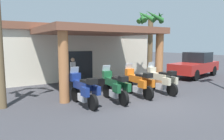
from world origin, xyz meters
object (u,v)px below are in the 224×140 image
object	(u,v)px
motel_building	(68,51)
motorcycle_cream	(162,80)
motorcycle_green	(115,87)
pedestrian	(73,70)
pickup_truck_red	(195,65)
motorcycle_orange	(139,83)
palm_tree_near_portico	(150,28)
motorcycle_blue	(84,90)

from	to	relation	value
motel_building	motorcycle_cream	size ratio (longest dim) A/B	5.85
motorcycle_green	pedestrian	world-z (taller)	pedestrian
pedestrian	pickup_truck_red	world-z (taller)	pickup_truck_red
motorcycle_orange	motorcycle_green	bearing A→B (deg)	96.52
motorcycle_green	pickup_truck_red	distance (m)	9.75
pedestrian	palm_tree_near_portico	size ratio (longest dim) A/B	0.35
motorcycle_orange	pedestrian	distance (m)	4.44
motorcycle_orange	palm_tree_near_portico	xyz separation A→B (m)	(3.86, 3.41, 3.05)
pedestrian	palm_tree_near_portico	distance (m)	6.30
motorcycle_green	pickup_truck_red	xyz separation A→B (m)	(9.39, 2.59, 0.24)
motorcycle_blue	motorcycle_orange	distance (m)	2.98
pedestrian	motorcycle_blue	bearing A→B (deg)	-53.64
pickup_truck_red	motorcycle_orange	bearing A→B (deg)	-174.72
motel_building	motorcycle_green	world-z (taller)	motel_building
motorcycle_blue	palm_tree_near_portico	distance (m)	8.22
pickup_truck_red	motel_building	bearing A→B (deg)	133.84
pickup_truck_red	palm_tree_near_portico	bearing A→B (deg)	154.78
motorcycle_green	palm_tree_near_portico	bearing A→B (deg)	-52.48
motorcycle_orange	palm_tree_near_portico	distance (m)	5.99
motorcycle_cream	motorcycle_orange	bearing A→B (deg)	87.01
pedestrian	motel_building	bearing A→B (deg)	125.07
motorcycle_blue	pickup_truck_red	xyz separation A→B (m)	(10.88, 2.44, 0.24)
motorcycle_orange	motorcycle_cream	distance (m)	1.50
motel_building	pedestrian	xyz separation A→B (m)	(-1.31, -4.10, -1.01)
motel_building	pickup_truck_red	xyz separation A→B (m)	(8.38, -5.67, -1.11)
motel_building	motorcycle_blue	bearing A→B (deg)	-106.35
motorcycle_green	motorcycle_orange	distance (m)	1.50
motorcycle_green	pickup_truck_red	size ratio (longest dim) A/B	0.40
motorcycle_blue	motorcycle_cream	xyz separation A→B (m)	(4.48, -0.14, 0.00)
motel_building	palm_tree_near_portico	xyz separation A→B (m)	(4.34, -4.73, 1.69)
motorcycle_green	motorcycle_orange	xyz separation A→B (m)	(1.49, 0.12, 0.00)
motel_building	palm_tree_near_portico	size ratio (longest dim) A/B	2.56
motorcycle_blue	motorcycle_cream	world-z (taller)	same
motorcycle_cream	pedestrian	world-z (taller)	pedestrian
motel_building	pickup_truck_red	bearing A→B (deg)	-33.31
motorcycle_cream	pedestrian	distance (m)	5.31
motorcycle_orange	pedestrian	size ratio (longest dim) A/B	1.24
motorcycle_green	motorcycle_cream	distance (m)	2.98
motorcycle_blue	motorcycle_green	bearing A→B (deg)	-98.42
motel_building	motorcycle_orange	world-z (taller)	motel_building
motorcycle_blue	pedestrian	bearing A→B (deg)	-19.17
pedestrian	pickup_truck_red	bearing A→B (deg)	43.61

